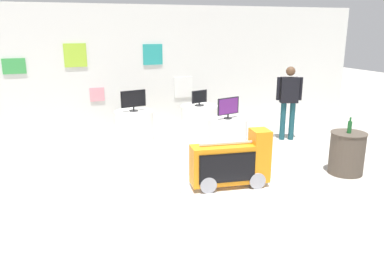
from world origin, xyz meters
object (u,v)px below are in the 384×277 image
Objects in this scene: side_table_round at (347,153)px; main_display_pedestal at (229,194)px; tv_on_center_rear at (228,107)px; tv_on_left_rear at (199,98)px; display_pedestal_right_rear at (134,126)px; bottle_on_side_table at (350,127)px; display_pedestal_left_rear at (199,119)px; tv_on_right_rear at (133,100)px; display_pedestal_center_rear at (228,134)px; shopper_browsing_near_truck at (289,98)px; novelty_firetruck_tv at (232,165)px.

main_display_pedestal is at bearing -173.56° from side_table_round.
main_display_pedestal is at bearing -115.84° from tv_on_center_rear.
display_pedestal_right_rear is at bearing -179.18° from tv_on_left_rear.
tv_on_center_rear is (1.08, 2.22, 0.79)m from main_display_pedestal.
display_pedestal_left_rear is at bearing 110.82° from bottle_on_side_table.
tv_on_right_rear is 4.49m from side_table_round.
display_pedestal_center_rear is 1.10× the size of side_table_round.
tv_on_right_rear reaches higher than bottle_on_side_table.
display_pedestal_right_rear is at bearing -179.04° from display_pedestal_left_rear.
display_pedestal_left_rear is at bearing 0.96° from display_pedestal_right_rear.
tv_on_left_rear is at bearing -106.05° from display_pedestal_left_rear.
bottle_on_side_table is 2.21m from shopper_browsing_near_truck.
bottle_on_side_table is at bearing -49.78° from display_pedestal_right_rear.
main_display_pedestal is at bearing -106.02° from tv_on_left_rear.
novelty_firetruck_tv is at bearing -173.64° from bottle_on_side_table.
display_pedestal_left_rear is 0.52m from tv_on_left_rear.
main_display_pedestal is 2.82× the size of tv_on_center_rear.
display_pedestal_center_rear is 2.41m from bottle_on_side_table.
display_pedestal_center_rear is at bearing 64.71° from novelty_firetruck_tv.
bottle_on_side_table reaches higher than display_pedestal_left_rear.
tv_on_right_rear is (-1.60, 1.42, 0.58)m from display_pedestal_center_rear.
shopper_browsing_near_truck is at bearing 82.18° from bottle_on_side_table.
novelty_firetruck_tv reaches higher than side_table_round.
shopper_browsing_near_truck is (2.66, 2.43, 0.84)m from main_display_pedestal.
novelty_firetruck_tv is 1.37× the size of display_pedestal_right_rear.
side_table_round is at bearing -49.42° from display_pedestal_right_rear.
main_display_pedestal is 1.81× the size of display_pedestal_center_rear.
tv_on_left_rear is 0.73× the size of tv_on_right_rear.
display_pedestal_right_rear is at bearing 98.05° from main_display_pedestal.
side_table_round is (1.30, -1.95, -0.53)m from tv_on_center_rear.
tv_on_center_rear is 0.71× the size of side_table_round.
side_table_round is at bearing 6.73° from novelty_firetruck_tv.
display_pedestal_right_rear is (-1.59, 1.43, -0.57)m from tv_on_center_rear.
shopper_browsing_near_truck reaches higher than tv_on_center_rear.
side_table_round is at bearing -56.27° from tv_on_center_rear.
tv_on_center_rear is at bearing 64.16° from main_display_pedestal.
bottle_on_side_table is (-0.02, -0.02, 0.47)m from side_table_round.
tv_on_right_rear is 0.35× the size of shopper_browsing_near_truck.
display_pedestal_center_rear is at bearing -41.70° from tv_on_right_rear.
novelty_firetruck_tv is 3.84m from tv_on_left_rear.
shopper_browsing_near_truck reaches higher than display_pedestal_center_rear.
shopper_browsing_near_truck reaches higher than novelty_firetruck_tv.
display_pedestal_left_rear is at bearing 73.95° from tv_on_left_rear.
main_display_pedestal is 1.70× the size of display_pedestal_right_rear.
tv_on_center_rear reaches higher than tv_on_left_rear.
display_pedestal_center_rear is 2.94× the size of bottle_on_side_table.
tv_on_left_rear is 2.03m from shopper_browsing_near_truck.
side_table_round is (2.90, -3.38, -0.54)m from tv_on_right_rear.
tv_on_center_rear is at bearing 64.69° from novelty_firetruck_tv.
tv_on_left_rear is (-0.00, -0.00, 0.52)m from display_pedestal_left_rear.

